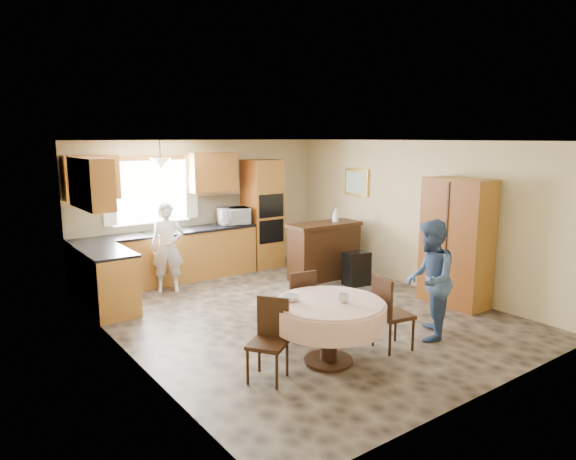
# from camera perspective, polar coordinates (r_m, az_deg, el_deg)

# --- Properties ---
(floor) EXTENTS (5.00, 6.00, 0.01)m
(floor) POSITION_cam_1_polar(r_m,az_deg,el_deg) (7.62, 1.18, -9.28)
(floor) COLOR #6D5F4C
(floor) RESTS_ON ground
(ceiling) EXTENTS (5.00, 6.00, 0.01)m
(ceiling) POSITION_cam_1_polar(r_m,az_deg,el_deg) (7.18, 1.25, 9.87)
(ceiling) COLOR white
(ceiling) RESTS_ON wall_back
(wall_back) EXTENTS (5.00, 0.02, 2.50)m
(wall_back) POSITION_cam_1_polar(r_m,az_deg,el_deg) (9.82, -9.47, 2.53)
(wall_back) COLOR tan
(wall_back) RESTS_ON floor
(wall_front) EXTENTS (5.00, 0.02, 2.50)m
(wall_front) POSITION_cam_1_polar(r_m,az_deg,el_deg) (5.29, 21.40, -4.68)
(wall_front) COLOR tan
(wall_front) RESTS_ON floor
(wall_left) EXTENTS (0.02, 6.00, 2.50)m
(wall_left) POSITION_cam_1_polar(r_m,az_deg,el_deg) (6.14, -17.69, -2.45)
(wall_left) COLOR tan
(wall_left) RESTS_ON floor
(wall_right) EXTENTS (0.02, 6.00, 2.50)m
(wall_right) POSITION_cam_1_polar(r_m,az_deg,el_deg) (9.01, 13.96, 1.68)
(wall_right) COLOR tan
(wall_right) RESTS_ON floor
(window) EXTENTS (1.40, 0.03, 1.10)m
(window) POSITION_cam_1_polar(r_m,az_deg,el_deg) (9.36, -14.97, 4.11)
(window) COLOR white
(window) RESTS_ON wall_back
(curtain_left) EXTENTS (0.22, 0.02, 1.15)m
(curtain_left) POSITION_cam_1_polar(r_m,az_deg,el_deg) (9.06, -19.29, 4.00)
(curtain_left) COLOR white
(curtain_left) RESTS_ON wall_back
(curtain_right) EXTENTS (0.22, 0.02, 1.15)m
(curtain_right) POSITION_cam_1_polar(r_m,az_deg,el_deg) (9.60, -10.69, 4.73)
(curtain_right) COLOR white
(curtain_right) RESTS_ON wall_back
(base_cab_back) EXTENTS (3.30, 0.60, 0.88)m
(base_cab_back) POSITION_cam_1_polar(r_m,az_deg,el_deg) (9.35, -13.15, -3.04)
(base_cab_back) COLOR gold
(base_cab_back) RESTS_ON floor
(counter_back) EXTENTS (3.30, 0.64, 0.04)m
(counter_back) POSITION_cam_1_polar(r_m,az_deg,el_deg) (9.25, -13.27, -0.27)
(counter_back) COLOR black
(counter_back) RESTS_ON base_cab_back
(base_cab_left) EXTENTS (0.60, 1.20, 0.88)m
(base_cab_left) POSITION_cam_1_polar(r_m,az_deg,el_deg) (8.09, -19.47, -5.45)
(base_cab_left) COLOR gold
(base_cab_left) RESTS_ON floor
(counter_left) EXTENTS (0.64, 1.20, 0.04)m
(counter_left) POSITION_cam_1_polar(r_m,az_deg,el_deg) (7.98, -19.66, -2.27)
(counter_left) COLOR black
(counter_left) RESTS_ON base_cab_left
(backsplash) EXTENTS (3.30, 0.02, 0.55)m
(backsplash) POSITION_cam_1_polar(r_m,az_deg,el_deg) (9.47, -14.03, 1.66)
(backsplash) COLOR beige
(backsplash) RESTS_ON wall_back
(wall_cab_left) EXTENTS (0.85, 0.33, 0.72)m
(wall_cab_left) POSITION_cam_1_polar(r_m,az_deg,el_deg) (8.87, -21.06, 5.46)
(wall_cab_left) COLOR #A26828
(wall_cab_left) RESTS_ON wall_back
(wall_cab_right) EXTENTS (0.90, 0.33, 0.72)m
(wall_cab_right) POSITION_cam_1_polar(r_m,az_deg,el_deg) (9.68, -8.35, 6.38)
(wall_cab_right) COLOR #A26828
(wall_cab_right) RESTS_ON wall_back
(wall_cab_side) EXTENTS (0.33, 1.20, 0.72)m
(wall_cab_side) POSITION_cam_1_polar(r_m,az_deg,el_deg) (7.80, -21.06, 4.89)
(wall_cab_side) COLOR #A26828
(wall_cab_side) RESTS_ON wall_left
(oven_tower) EXTENTS (0.66, 0.62, 2.12)m
(oven_tower) POSITION_cam_1_polar(r_m,az_deg,el_deg) (10.15, -2.84, 1.83)
(oven_tower) COLOR gold
(oven_tower) RESTS_ON floor
(oven_upper) EXTENTS (0.56, 0.01, 0.45)m
(oven_upper) POSITION_cam_1_polar(r_m,az_deg,el_deg) (9.86, -1.85, 2.70)
(oven_upper) COLOR black
(oven_upper) RESTS_ON oven_tower
(oven_lower) EXTENTS (0.56, 0.01, 0.45)m
(oven_lower) POSITION_cam_1_polar(r_m,az_deg,el_deg) (9.94, -1.83, -0.15)
(oven_lower) COLOR black
(oven_lower) RESTS_ON oven_tower
(pendant) EXTENTS (0.36, 0.36, 0.18)m
(pendant) POSITION_cam_1_polar(r_m,az_deg,el_deg) (8.87, -13.98, 7.20)
(pendant) COLOR beige
(pendant) RESTS_ON ceiling
(sideboard) EXTENTS (1.37, 0.60, 0.97)m
(sideboard) POSITION_cam_1_polar(r_m,az_deg,el_deg) (9.36, 4.05, -2.51)
(sideboard) COLOR #321D0D
(sideboard) RESTS_ON floor
(space_heater) EXTENTS (0.47, 0.36, 0.59)m
(space_heater) POSITION_cam_1_polar(r_m,az_deg,el_deg) (9.04, 7.61, -4.27)
(space_heater) COLOR black
(space_heater) RESTS_ON floor
(cupboard) EXTENTS (0.51, 1.02, 1.95)m
(cupboard) POSITION_cam_1_polar(r_m,az_deg,el_deg) (8.21, 18.21, -1.31)
(cupboard) COLOR gold
(cupboard) RESTS_ON floor
(dining_table) EXTENTS (1.29, 1.29, 0.73)m
(dining_table) POSITION_cam_1_polar(r_m,az_deg,el_deg) (5.90, 4.58, -9.39)
(dining_table) COLOR #321D0D
(dining_table) RESTS_ON floor
(chair_left) EXTENTS (0.53, 0.53, 0.87)m
(chair_left) POSITION_cam_1_polar(r_m,az_deg,el_deg) (5.56, -2.02, -11.56)
(chair_left) COLOR #321D0D
(chair_left) RESTS_ON floor
(chair_back) EXTENTS (0.45, 0.45, 0.90)m
(chair_back) POSITION_cam_1_polar(r_m,az_deg,el_deg) (6.62, 1.25, -7.81)
(chair_back) COLOR #321D0D
(chair_back) RESTS_ON floor
(chair_right) EXTENTS (0.46, 0.46, 0.92)m
(chair_right) POSITION_cam_1_polar(r_m,az_deg,el_deg) (6.36, 11.12, -8.68)
(chair_right) COLOR #321D0D
(chair_right) RESTS_ON floor
(framed_picture) EXTENTS (0.06, 0.62, 0.51)m
(framed_picture) POSITION_cam_1_polar(r_m,az_deg,el_deg) (9.90, 7.63, 5.29)
(framed_picture) COLOR gold
(framed_picture) RESTS_ON wall_right
(microwave) EXTENTS (0.63, 0.48, 0.31)m
(microwave) POSITION_cam_1_polar(r_m,az_deg,el_deg) (9.76, -6.08, 1.54)
(microwave) COLOR silver
(microwave) RESTS_ON counter_back
(person_sink) EXTENTS (0.65, 0.55, 1.50)m
(person_sink) POSITION_cam_1_polar(r_m,az_deg,el_deg) (8.73, -13.25, -1.90)
(person_sink) COLOR silver
(person_sink) RESTS_ON floor
(person_dining) EXTENTS (0.95, 0.92, 1.54)m
(person_dining) POSITION_cam_1_polar(r_m,az_deg,el_deg) (6.77, 15.45, -5.35)
(person_dining) COLOR #374E78
(person_dining) RESTS_ON floor
(bowl_sideboard) EXTENTS (0.22, 0.22, 0.05)m
(bowl_sideboard) POSITION_cam_1_polar(r_m,az_deg,el_deg) (9.10, 2.92, 0.40)
(bowl_sideboard) COLOR #B2B2B2
(bowl_sideboard) RESTS_ON sideboard
(bottle_sideboard) EXTENTS (0.13, 0.13, 0.31)m
(bottle_sideboard) POSITION_cam_1_polar(r_m,az_deg,el_deg) (9.40, 5.30, 1.49)
(bottle_sideboard) COLOR silver
(bottle_sideboard) RESTS_ON sideboard
(cup_table) EXTENTS (0.13, 0.13, 0.10)m
(cup_table) POSITION_cam_1_polar(r_m,az_deg,el_deg) (5.81, 6.19, -7.52)
(cup_table) COLOR #B2B2B2
(cup_table) RESTS_ON dining_table
(bowl_table) EXTENTS (0.23, 0.23, 0.06)m
(bowl_table) POSITION_cam_1_polar(r_m,az_deg,el_deg) (5.83, 0.35, -7.57)
(bowl_table) COLOR #B2B2B2
(bowl_table) RESTS_ON dining_table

